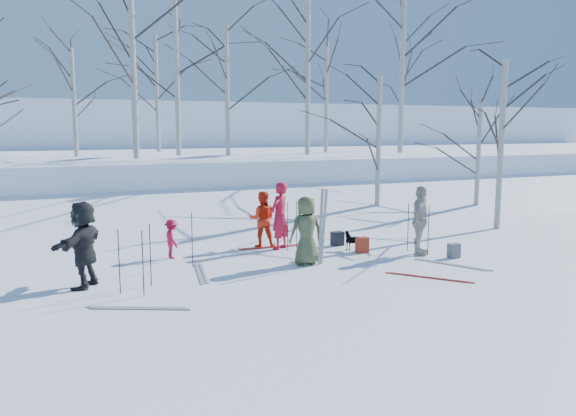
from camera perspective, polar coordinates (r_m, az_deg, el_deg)
name	(u,v)px	position (r m, az deg, el deg)	size (l,w,h in m)	color
ground	(313,270)	(13.43, 2.55, -6.34)	(120.00, 120.00, 0.00)	white
snow_ramp	(226,220)	(19.80, -6.31, -1.22)	(70.00, 9.50, 1.40)	white
snow_plateau	(168,174)	(29.35, -12.09, 3.36)	(70.00, 18.00, 2.20)	white
far_hill	(118,144)	(50.03, -16.89, 6.24)	(90.00, 30.00, 6.00)	white
skier_olive_center	(306,231)	(13.82, 1.86, -2.31)	(0.83, 0.54, 1.70)	#414A2C
skier_red_north	(280,216)	(15.56, -0.86, -0.80)	(0.68, 0.45, 1.88)	#B6102B
skier_redor_behind	(262,219)	(15.91, -2.63, -1.13)	(0.77, 0.60, 1.59)	red
skier_red_seated	(172,239)	(14.83, -11.72, -3.09)	(0.66, 0.38, 1.02)	#B6102B
skier_cream_east	(420,221)	(15.26, 13.27, -1.26)	(1.08, 0.45, 1.84)	beige
skier_grey_west	(83,244)	(12.59, -20.07, -3.49)	(1.71, 0.55, 1.85)	black
dog	(354,241)	(15.56, 6.70, -3.36)	(0.29, 0.63, 0.54)	black
upright_ski_left	(321,227)	(13.70, 3.34, -1.98)	(0.07, 0.02, 1.90)	silver
upright_ski_right	(324,227)	(13.74, 3.65, -1.96)	(0.07, 0.02, 1.90)	silver
ski_pair_a	(429,278)	(13.13, 14.13, -6.88)	(1.36, 1.60, 0.02)	#B21F19
ski_pair_b	(201,273)	(13.28, -8.81, -6.54)	(0.51, 1.91, 0.02)	silver
ski_pair_c	(138,308)	(11.03, -14.98, -9.81)	(1.80, 0.99, 0.02)	silver
ski_pair_d	(452,265)	(14.49, 16.37, -5.54)	(1.03, 1.79, 0.02)	silver
ski_pair_e	(271,247)	(15.94, -1.73, -3.98)	(1.91, 0.33, 0.02)	#B21F19
ski_pole_a	(192,240)	(13.77, -9.72, -3.22)	(0.02, 0.02, 1.34)	black
ski_pole_b	(297,224)	(15.80, 0.89, -1.64)	(0.02, 0.02, 1.34)	black
ski_pole_c	(408,227)	(15.71, 12.10, -1.88)	(0.02, 0.02, 1.34)	black
ski_pole_d	(288,227)	(15.41, -0.03, -1.89)	(0.02, 0.02, 1.34)	black
ski_pole_e	(119,262)	(11.90, -16.78, -5.25)	(0.02, 0.02, 1.34)	black
ski_pole_f	(150,255)	(12.31, -13.81, -4.70)	(0.02, 0.02, 1.34)	black
ski_pole_g	(143,264)	(11.61, -14.53, -5.49)	(0.02, 0.02, 1.34)	black
ski_pole_h	(428,230)	(15.29, 14.07, -2.22)	(0.02, 0.02, 1.34)	black
backpack_red	(362,245)	(15.36, 7.54, -3.74)	(0.32, 0.22, 0.42)	maroon
backpack_grey	(454,251)	(15.25, 16.50, -4.18)	(0.30, 0.20, 0.38)	#55575D
backpack_dark	(337,239)	(16.21, 5.03, -3.11)	(0.34, 0.24, 0.40)	black
birch_plateau_b	(402,59)	(27.12, 11.55, 14.65)	(6.63, 6.63, 8.61)	silver
birch_plateau_c	(133,52)	(22.35, -15.51, 15.07)	(6.14, 6.14, 7.92)	silver
birch_plateau_d	(227,91)	(24.30, -6.21, 11.71)	(4.36, 4.36, 5.37)	silver
birch_plateau_e	(308,78)	(24.62, 2.01, 13.09)	(5.19, 5.19, 6.56)	silver
birch_plateau_f	(74,103)	(24.21, -20.93, 9.96)	(3.60, 3.60, 4.29)	silver
birch_plateau_g	(326,98)	(27.13, 3.91, 11.11)	(4.20, 4.20, 5.14)	silver
birch_plateau_h	(177,74)	(24.34, -11.24, 13.20)	(5.31, 5.31, 6.73)	silver
birch_plateau_i	(402,88)	(32.75, 11.49, 11.88)	(5.33, 5.33, 6.76)	silver
birch_plateau_k	(157,94)	(28.18, -13.17, 11.19)	(4.46, 4.46, 5.51)	silver
birch_edge_b	(501,145)	(19.88, 20.83, 5.96)	(4.49, 4.49, 5.56)	silver
birch_edge_c	(478,157)	(22.97, 18.77, 4.91)	(3.73, 3.73, 4.46)	silver
birch_edge_e	(378,149)	(20.78, 9.16, 5.96)	(4.24, 4.24, 5.20)	silver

